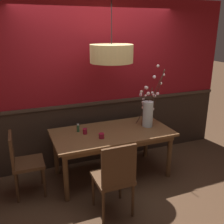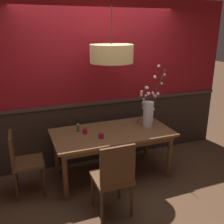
{
  "view_description": "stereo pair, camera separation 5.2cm",
  "coord_description": "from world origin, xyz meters",
  "px_view_note": "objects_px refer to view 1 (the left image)",
  "views": [
    {
      "loc": [
        -1.33,
        -3.3,
        2.21
      ],
      "look_at": [
        0.0,
        0.0,
        1.04
      ],
      "focal_mm": 41.46,
      "sensor_mm": 36.0,
      "label": 1
    },
    {
      "loc": [
        -1.28,
        -3.32,
        2.21
      ],
      "look_at": [
        0.0,
        0.0,
        1.04
      ],
      "focal_mm": 41.46,
      "sensor_mm": 36.0,
      "label": 2
    }
  ],
  "objects_px": {
    "vase_with_blossoms": "(148,112)",
    "candle_holder_nearer_center": "(101,136)",
    "candle_holder_nearer_edge": "(85,131)",
    "chair_head_west_end": "(22,161)",
    "pendant_lamp": "(112,54)",
    "chair_far_side_right": "(111,124)",
    "chair_near_side_left": "(115,176)",
    "condiment_bottle": "(78,128)",
    "dining_table": "(112,136)",
    "chair_far_side_left": "(79,127)"
  },
  "relations": [
    {
      "from": "chair_head_west_end",
      "to": "candle_holder_nearer_edge",
      "type": "bearing_deg",
      "value": 3.51
    },
    {
      "from": "dining_table",
      "to": "candle_holder_nearer_edge",
      "type": "xyz_separation_m",
      "value": [
        -0.4,
        0.06,
        0.12
      ]
    },
    {
      "from": "chair_near_side_left",
      "to": "pendant_lamp",
      "type": "relative_size",
      "value": 1.07
    },
    {
      "from": "dining_table",
      "to": "chair_far_side_right",
      "type": "relative_size",
      "value": 1.92
    },
    {
      "from": "chair_far_side_right",
      "to": "candle_holder_nearer_edge",
      "type": "distance_m",
      "value": 1.1
    },
    {
      "from": "chair_far_side_right",
      "to": "candle_holder_nearer_center",
      "type": "xyz_separation_m",
      "value": [
        -0.54,
        -1.03,
        0.26
      ]
    },
    {
      "from": "dining_table",
      "to": "condiment_bottle",
      "type": "height_order",
      "value": "condiment_bottle"
    },
    {
      "from": "condiment_bottle",
      "to": "pendant_lamp",
      "type": "bearing_deg",
      "value": -12.49
    },
    {
      "from": "dining_table",
      "to": "candle_holder_nearer_center",
      "type": "relative_size",
      "value": 22.07
    },
    {
      "from": "chair_far_side_left",
      "to": "pendant_lamp",
      "type": "relative_size",
      "value": 1.04
    },
    {
      "from": "candle_holder_nearer_edge",
      "to": "chair_head_west_end",
      "type": "bearing_deg",
      "value": -176.49
    },
    {
      "from": "candle_holder_nearer_edge",
      "to": "candle_holder_nearer_center",
      "type": "bearing_deg",
      "value": -53.21
    },
    {
      "from": "chair_near_side_left",
      "to": "condiment_bottle",
      "type": "bearing_deg",
      "value": 99.11
    },
    {
      "from": "chair_far_side_right",
      "to": "condiment_bottle",
      "type": "distance_m",
      "value": 1.07
    },
    {
      "from": "candle_holder_nearer_edge",
      "to": "vase_with_blossoms",
      "type": "bearing_deg",
      "value": -2.64
    },
    {
      "from": "dining_table",
      "to": "vase_with_blossoms",
      "type": "bearing_deg",
      "value": 1.21
    },
    {
      "from": "chair_far_side_right",
      "to": "chair_far_side_left",
      "type": "bearing_deg",
      "value": 178.95
    },
    {
      "from": "chair_head_west_end",
      "to": "candle_holder_nearer_edge",
      "type": "distance_m",
      "value": 0.93
    },
    {
      "from": "chair_near_side_left",
      "to": "chair_far_side_right",
      "type": "distance_m",
      "value": 1.82
    },
    {
      "from": "chair_near_side_left",
      "to": "condiment_bottle",
      "type": "height_order",
      "value": "chair_near_side_left"
    },
    {
      "from": "candle_holder_nearer_center",
      "to": "candle_holder_nearer_edge",
      "type": "distance_m",
      "value": 0.29
    },
    {
      "from": "vase_with_blossoms",
      "to": "candle_holder_nearer_edge",
      "type": "bearing_deg",
      "value": 177.36
    },
    {
      "from": "chair_far_side_right",
      "to": "candle_holder_nearer_center",
      "type": "height_order",
      "value": "chair_far_side_right"
    },
    {
      "from": "pendant_lamp",
      "to": "candle_holder_nearer_center",
      "type": "bearing_deg",
      "value": -135.97
    },
    {
      "from": "chair_near_side_left",
      "to": "candle_holder_nearer_edge",
      "type": "distance_m",
      "value": 0.95
    },
    {
      "from": "condiment_bottle",
      "to": "chair_head_west_end",
      "type": "bearing_deg",
      "value": -168.19
    },
    {
      "from": "chair_head_west_end",
      "to": "dining_table",
      "type": "bearing_deg",
      "value": -0.2
    },
    {
      "from": "chair_head_west_end",
      "to": "candle_holder_nearer_center",
      "type": "xyz_separation_m",
      "value": [
        1.06,
        -0.18,
        0.26
      ]
    },
    {
      "from": "chair_far_side_left",
      "to": "pendant_lamp",
      "type": "xyz_separation_m",
      "value": [
        0.3,
        -0.8,
        1.34
      ]
    },
    {
      "from": "chair_far_side_left",
      "to": "vase_with_blossoms",
      "type": "xyz_separation_m",
      "value": [
        0.89,
        -0.85,
        0.44
      ]
    },
    {
      "from": "chair_far_side_right",
      "to": "candle_holder_nearer_edge",
      "type": "bearing_deg",
      "value": -131.9
    },
    {
      "from": "chair_near_side_left",
      "to": "candle_holder_nearer_center",
      "type": "height_order",
      "value": "chair_near_side_left"
    },
    {
      "from": "dining_table",
      "to": "condiment_bottle",
      "type": "relative_size",
      "value": 14.49
    },
    {
      "from": "candle_holder_nearer_edge",
      "to": "pendant_lamp",
      "type": "bearing_deg",
      "value": 1.22
    },
    {
      "from": "vase_with_blossoms",
      "to": "candle_holder_nearer_center",
      "type": "xyz_separation_m",
      "value": [
        -0.84,
        -0.18,
        -0.2
      ]
    },
    {
      "from": "dining_table",
      "to": "candle_holder_nearer_center",
      "type": "distance_m",
      "value": 0.31
    },
    {
      "from": "dining_table",
      "to": "chair_head_west_end",
      "type": "relative_size",
      "value": 1.95
    },
    {
      "from": "chair_near_side_left",
      "to": "chair_head_west_end",
      "type": "xyz_separation_m",
      "value": [
        -0.99,
        0.86,
        -0.03
      ]
    },
    {
      "from": "candle_holder_nearer_center",
      "to": "candle_holder_nearer_edge",
      "type": "xyz_separation_m",
      "value": [
        -0.17,
        0.23,
        0.01
      ]
    },
    {
      "from": "vase_with_blossoms",
      "to": "candle_holder_nearer_center",
      "type": "bearing_deg",
      "value": -167.59
    },
    {
      "from": "candle_holder_nearer_edge",
      "to": "pendant_lamp",
      "type": "xyz_separation_m",
      "value": [
        0.42,
        0.01,
        1.09
      ]
    },
    {
      "from": "pendant_lamp",
      "to": "chair_far_side_left",
      "type": "bearing_deg",
      "value": 110.89
    },
    {
      "from": "vase_with_blossoms",
      "to": "condiment_bottle",
      "type": "distance_m",
      "value": 1.11
    },
    {
      "from": "pendant_lamp",
      "to": "chair_head_west_end",
      "type": "bearing_deg",
      "value": -177.22
    },
    {
      "from": "chair_far_side_right",
      "to": "candle_holder_nearer_center",
      "type": "relative_size",
      "value": 11.47
    },
    {
      "from": "chair_far_side_right",
      "to": "pendant_lamp",
      "type": "height_order",
      "value": "pendant_lamp"
    },
    {
      "from": "chair_far_side_right",
      "to": "vase_with_blossoms",
      "type": "relative_size",
      "value": 1.0
    },
    {
      "from": "chair_head_west_end",
      "to": "candle_holder_nearer_center",
      "type": "distance_m",
      "value": 1.11
    },
    {
      "from": "dining_table",
      "to": "pendant_lamp",
      "type": "relative_size",
      "value": 1.93
    },
    {
      "from": "dining_table",
      "to": "vase_with_blossoms",
      "type": "xyz_separation_m",
      "value": [
        0.61,
        0.01,
        0.32
      ]
    }
  ]
}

